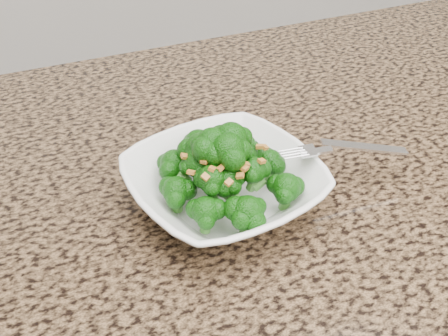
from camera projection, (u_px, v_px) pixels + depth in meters
name	position (u px, v px, depth m)	size (l,w,h in m)	color
granite_counter	(356.00, 241.00, 0.61)	(1.64, 1.04, 0.03)	brown
bowl	(224.00, 186.00, 0.62)	(0.21, 0.21, 0.05)	white
broccoli_pile	(224.00, 143.00, 0.59)	(0.18, 0.18, 0.06)	#0F4F09
garlic_topping	(224.00, 115.00, 0.57)	(0.11, 0.11, 0.01)	#B5772C
fork	(326.00, 150.00, 0.62)	(0.17, 0.03, 0.01)	silver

